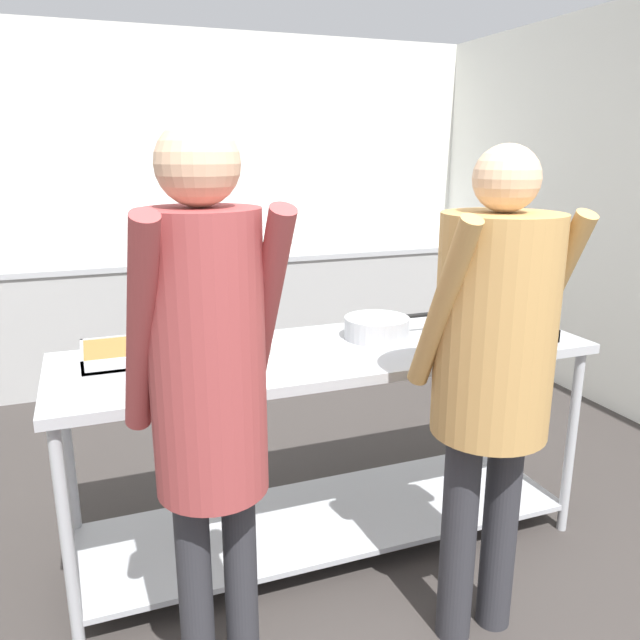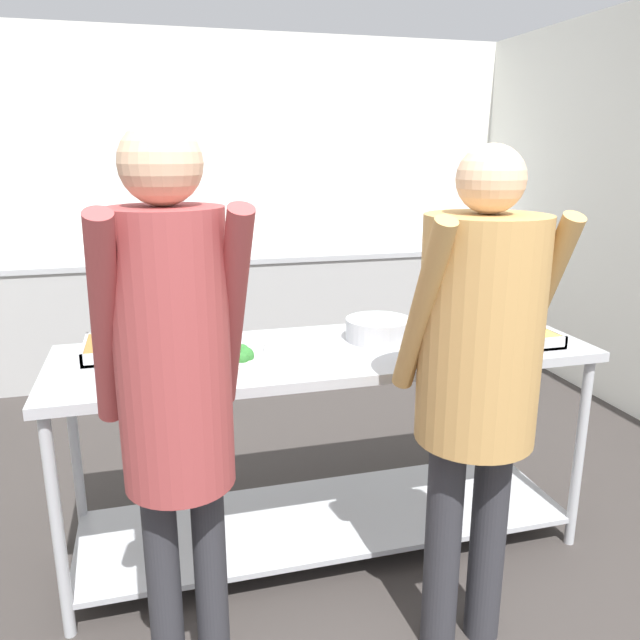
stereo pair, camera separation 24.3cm
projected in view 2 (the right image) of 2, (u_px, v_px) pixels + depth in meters
The scene contains 10 objects.
wall_rear at pixel (238, 200), 5.26m from camera, with size 4.75×0.06×2.65m.
back_counter at pixel (248, 309), 5.14m from camera, with size 4.59×0.65×0.93m.
serving_counter at pixel (326, 415), 2.70m from camera, with size 2.24×0.71×0.92m.
serving_tray_roast at pixel (139, 346), 2.57m from camera, with size 0.43×0.31×0.05m.
broccoli_bowl at pixel (237, 363), 2.32m from camera, with size 0.21×0.21×0.10m.
plate_stack at pixel (296, 346), 2.60m from camera, with size 0.27×0.27×0.04m.
sauce_pan at pixel (379, 328), 2.74m from camera, with size 0.43×0.29×0.09m.
serving_tray_vegetables at pixel (501, 339), 2.67m from camera, with size 0.47×0.27×0.05m.
guest_serving_left at pixel (175, 378), 1.68m from camera, with size 0.44×0.38×1.80m.
guest_serving_right at pixel (478, 359), 2.01m from camera, with size 0.48×0.39×1.75m.
Camera 2 is at (-0.73, -1.11, 1.73)m, focal length 35.00 mm.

